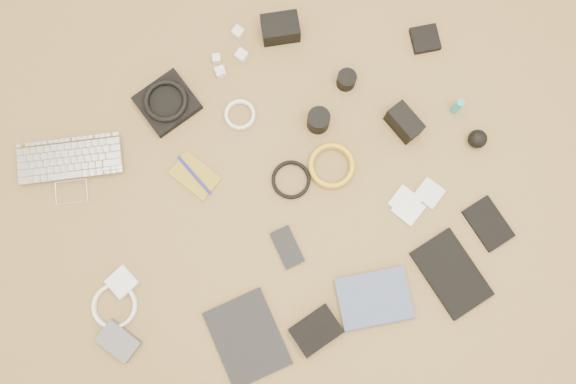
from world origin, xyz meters
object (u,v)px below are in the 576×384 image
laptop (71,174)px  phone (287,247)px  dslr_camera (280,28)px  paperback (380,325)px  tablet (247,338)px

laptop → phone: 0.69m
dslr_camera → phone: dslr_camera is taller
dslr_camera → paperback: dslr_camera is taller
tablet → phone: size_ratio=2.00×
dslr_camera → tablet: dslr_camera is taller
laptop → dslr_camera: bearing=28.7°
tablet → dslr_camera: bearing=60.0°
dslr_camera → tablet: (-0.56, -0.77, -0.03)m
phone → paperback: 0.35m
laptop → paperback: bearing=-33.1°
phone → paperback: size_ratio=0.57×
dslr_camera → phone: bearing=-97.0°
dslr_camera → phone: 0.68m
dslr_camera → tablet: size_ratio=0.49×
laptop → tablet: laptop is taller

